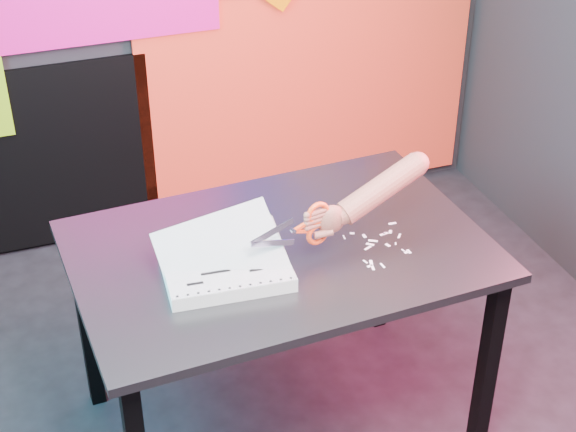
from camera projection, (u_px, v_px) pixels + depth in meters
name	position (u px, v px, depth m)	size (l,w,h in m)	color
room	(283.00, 76.00, 2.32)	(3.01, 3.01, 2.71)	#27272E
backdrop	(181.00, 30.00, 3.71)	(2.88, 0.05, 2.08)	#F33A23
work_table	(280.00, 269.00, 2.76)	(1.30, 0.90, 0.75)	black
printout_stack	(226.00, 268.00, 2.57)	(0.38, 0.29, 0.19)	beige
scissors	(312.00, 225.00, 2.58)	(0.26, 0.05, 0.15)	#9D9EBD
hand_forearm	(373.00, 193.00, 2.65)	(0.42, 0.12, 0.19)	#A55B46
paper_clippings	(379.00, 245.00, 2.72)	(0.19, 0.22, 0.00)	white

